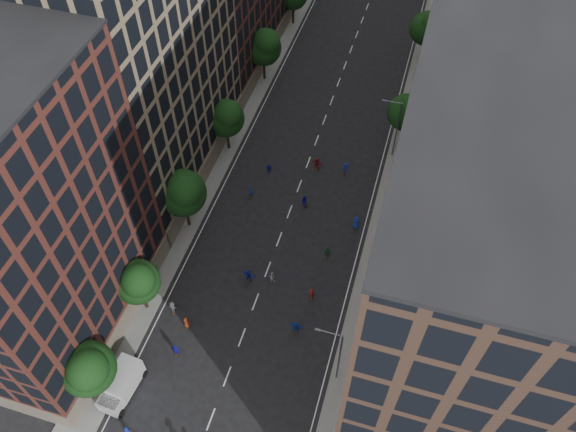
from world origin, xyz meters
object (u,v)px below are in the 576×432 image
at_px(streetlamp_near, 337,354).
at_px(cargo_van, 121,384).
at_px(streetlamp_far, 396,127).
at_px(skater_0, 128,432).

distance_m(streetlamp_near, cargo_van, 21.27).
relative_size(streetlamp_near, streetlamp_far, 1.00).
bearing_deg(streetlamp_far, cargo_van, -116.04).
bearing_deg(cargo_van, streetlamp_far, 69.05).
xyz_separation_m(streetlamp_far, cargo_van, (-19.66, -40.24, -3.69)).
relative_size(streetlamp_near, skater_0, 5.87).
bearing_deg(skater_0, streetlamp_near, -146.07).
xyz_separation_m(streetlamp_near, streetlamp_far, (0.00, 33.00, 0.00)).
relative_size(streetlamp_near, cargo_van, 1.66).
height_order(streetlamp_far, cargo_van, streetlamp_far).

